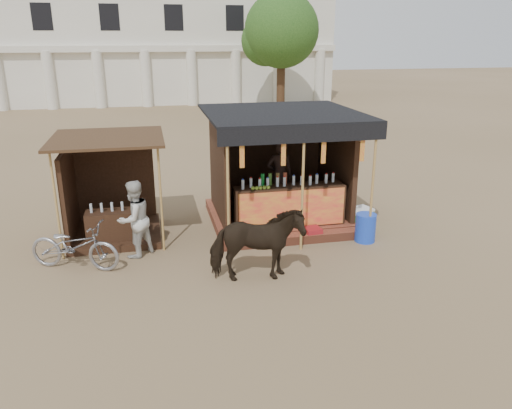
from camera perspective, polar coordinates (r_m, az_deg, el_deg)
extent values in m
plane|color=#846B4C|center=(9.50, 2.09, -9.35)|extent=(120.00, 120.00, 0.00)
cube|color=brown|center=(12.79, 2.56, -1.23)|extent=(3.40, 2.80, 0.22)
cube|color=brown|center=(11.40, 4.55, -3.87)|extent=(3.40, 0.35, 0.20)
cube|color=#392014|center=(11.73, 3.78, -0.09)|extent=(2.60, 0.55, 0.95)
cube|color=#F61D34|center=(11.47, 4.17, -0.54)|extent=(2.50, 0.02, 0.88)
cube|color=#392014|center=(13.57, 1.30, 5.94)|extent=(3.00, 0.12, 2.50)
cube|color=#392014|center=(12.10, -4.25, 4.32)|extent=(0.12, 2.50, 2.50)
cube|color=#392014|center=(12.85, 9.15, 4.98)|extent=(0.12, 2.50, 2.50)
cube|color=black|center=(11.96, 3.00, 10.42)|extent=(3.60, 3.60, 0.06)
cube|color=black|center=(10.30, 5.59, 8.01)|extent=(3.60, 0.06, 0.36)
cylinder|color=tan|center=(10.26, -3.22, 1.14)|extent=(0.06, 0.06, 2.75)
cylinder|color=tan|center=(10.62, 5.34, 1.69)|extent=(0.06, 0.06, 2.75)
cylinder|color=tan|center=(11.19, 13.19, 2.16)|extent=(0.06, 0.06, 2.75)
cube|color=red|center=(10.09, -1.61, 5.72)|extent=(0.10, 0.02, 0.55)
cube|color=red|center=(10.28, 3.16, 5.94)|extent=(0.10, 0.02, 0.55)
cube|color=red|center=(10.54, 7.74, 6.12)|extent=(0.10, 0.02, 0.55)
cube|color=red|center=(10.87, 12.07, 6.25)|extent=(0.10, 0.02, 0.55)
imported|color=black|center=(12.59, 2.72, 3.30)|extent=(0.71, 0.51, 1.82)
cube|color=#392014|center=(12.17, -15.63, -3.18)|extent=(2.00, 2.00, 0.15)
cube|color=#392014|center=(12.76, -15.82, 2.45)|extent=(1.90, 0.10, 2.10)
cube|color=#392014|center=(11.96, -20.56, 0.88)|extent=(0.10, 1.90, 2.10)
cube|color=#472D19|center=(11.45, -16.64, 7.27)|extent=(2.40, 2.40, 0.06)
cylinder|color=tan|center=(10.95, -21.84, -0.18)|extent=(0.05, 0.05, 2.35)
cylinder|color=tan|center=(10.78, -10.81, 0.58)|extent=(0.05, 0.05, 2.35)
cube|color=#392014|center=(11.59, -15.87, -2.59)|extent=(1.20, 0.50, 0.80)
imported|color=black|center=(9.40, 0.06, -4.64)|extent=(1.81, 0.94, 1.48)
imported|color=gray|center=(10.62, -20.05, -4.46)|extent=(1.98, 1.31, 0.98)
imported|color=beige|center=(10.76, -13.75, -1.63)|extent=(1.02, 1.00, 1.66)
cylinder|color=blue|center=(11.63, 12.40, -2.60)|extent=(0.58, 0.58, 0.65)
cube|color=maroon|center=(11.55, 6.46, -3.37)|extent=(0.40, 0.40, 0.30)
cube|color=#1B7A29|center=(12.54, 11.64, -1.59)|extent=(0.72, 0.60, 0.40)
cube|color=white|center=(12.46, 11.71, -0.60)|extent=(0.75, 0.62, 0.06)
cube|color=silver|center=(38.12, -12.73, 17.56)|extent=(26.00, 7.00, 8.00)
cube|color=silver|center=(34.52, -12.67, 16.99)|extent=(26.00, 0.50, 0.40)
cylinder|color=silver|center=(35.11, -22.52, 12.97)|extent=(0.70, 0.70, 3.60)
cylinder|color=silver|center=(34.74, -17.53, 13.46)|extent=(0.70, 0.70, 3.60)
cylinder|color=silver|center=(34.62, -12.44, 13.85)|extent=(0.70, 0.70, 3.60)
cylinder|color=silver|center=(34.76, -7.35, 14.14)|extent=(0.70, 0.70, 3.60)
cylinder|color=silver|center=(35.15, -2.32, 14.32)|extent=(0.70, 0.70, 3.60)
cylinder|color=silver|center=(35.80, 2.56, 14.40)|extent=(0.70, 0.70, 3.60)
cylinder|color=silver|center=(36.68, 7.25, 14.38)|extent=(0.70, 0.70, 3.60)
cylinder|color=#382314|center=(31.29, 2.86, 14.15)|extent=(0.50, 0.50, 4.00)
sphere|color=#3E6522|center=(31.19, 2.94, 19.28)|extent=(4.40, 4.40, 4.40)
sphere|color=#3E6522|center=(31.58, 1.15, 18.20)|extent=(2.99, 2.99, 2.99)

